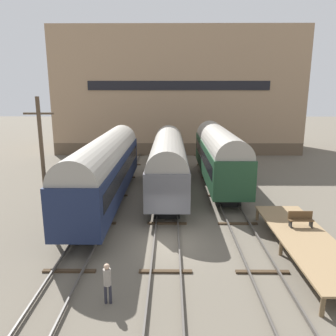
% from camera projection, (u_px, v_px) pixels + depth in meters
% --- Properties ---
extents(ground_plane, '(200.00, 200.00, 0.00)m').
position_uv_depth(ground_plane, '(166.00, 244.00, 18.89)').
color(ground_plane, '#60594C').
extents(track_left, '(2.60, 60.00, 0.26)m').
position_uv_depth(track_left, '(85.00, 242.00, 18.90)').
color(track_left, '#4C4742').
rests_on(track_left, ground).
extents(track_middle, '(2.60, 60.00, 0.26)m').
position_uv_depth(track_middle, '(166.00, 242.00, 18.86)').
color(track_middle, '#4C4742').
rests_on(track_middle, ground).
extents(track_right, '(2.60, 60.00, 0.26)m').
position_uv_depth(track_right, '(248.00, 242.00, 18.82)').
color(track_right, '#4C4742').
rests_on(track_right, ground).
extents(train_car_green, '(3.05, 16.29, 5.35)m').
position_uv_depth(train_car_green, '(219.00, 153.00, 30.54)').
color(train_car_green, black).
rests_on(train_car_green, ground).
extents(train_car_navy, '(2.94, 17.94, 5.33)m').
position_uv_depth(train_car_navy, '(106.00, 166.00, 24.94)').
color(train_car_navy, black).
rests_on(train_car_navy, ground).
extents(train_car_grey, '(3.02, 16.46, 5.03)m').
position_uv_depth(train_car_grey, '(168.00, 160.00, 28.39)').
color(train_car_grey, black).
rests_on(train_car_grey, ground).
extents(station_platform, '(2.94, 10.20, 0.97)m').
position_uv_depth(station_platform, '(306.00, 240.00, 17.47)').
color(station_platform, '#8C704C').
rests_on(station_platform, ground).
extents(bench, '(1.40, 0.40, 0.91)m').
position_uv_depth(bench, '(301.00, 219.00, 18.90)').
color(bench, brown).
rests_on(bench, station_platform).
extents(person_worker, '(0.32, 0.32, 1.81)m').
position_uv_depth(person_worker, '(107.00, 280.00, 13.39)').
color(person_worker, '#282833').
rests_on(person_worker, ground).
extents(utility_pole, '(1.80, 0.24, 8.34)m').
position_uv_depth(utility_pole, '(43.00, 163.00, 20.19)').
color(utility_pole, '#473828').
rests_on(utility_pole, ground).
extents(warehouse_building, '(34.33, 13.65, 17.07)m').
position_uv_depth(warehouse_building, '(178.00, 92.00, 49.90)').
color(warehouse_building, brown).
rests_on(warehouse_building, ground).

